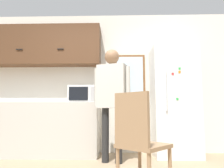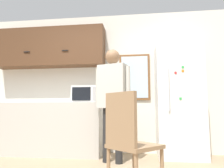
% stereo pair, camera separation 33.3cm
% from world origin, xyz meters
% --- Properties ---
extents(back_wall, '(6.00, 0.06, 2.70)m').
position_xyz_m(back_wall, '(0.00, 2.05, 1.35)').
color(back_wall, silver).
rests_on(back_wall, ground_plane).
extents(counter, '(2.20, 0.64, 0.92)m').
position_xyz_m(counter, '(-1.10, 1.70, 0.46)').
color(counter, '#BCB7AD').
rests_on(counter, ground_plane).
extents(upper_cabinets, '(2.20, 0.35, 0.77)m').
position_xyz_m(upper_cabinets, '(-1.10, 1.85, 2.02)').
color(upper_cabinets, '#51331E').
extents(microwave, '(0.46, 0.39, 0.30)m').
position_xyz_m(microwave, '(-0.29, 1.66, 1.07)').
color(microwave, white).
rests_on(microwave, counter).
extents(person, '(0.57, 0.35, 1.75)m').
position_xyz_m(person, '(0.24, 1.20, 1.08)').
color(person, black).
rests_on(person, ground_plane).
extents(refrigerator, '(0.76, 0.67, 1.92)m').
position_xyz_m(refrigerator, '(1.33, 1.69, 0.96)').
color(refrigerator, white).
rests_on(refrigerator, ground_plane).
extents(chair, '(0.64, 0.64, 0.97)m').
position_xyz_m(chair, '(0.55, 0.11, 0.51)').
color(chair, '#997551').
rests_on(chair, ground_plane).
extents(window, '(0.58, 0.05, 0.89)m').
position_xyz_m(window, '(0.57, 2.00, 1.43)').
color(window, brown).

